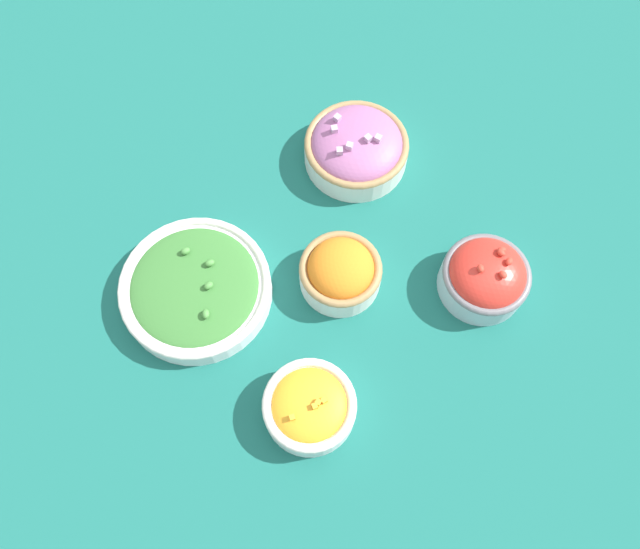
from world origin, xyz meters
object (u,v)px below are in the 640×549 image
bowl_red_onion (356,147)px  bowl_cherry_tomatoes (485,277)px  bowl_carrots (340,271)px  bowl_broccoli (196,288)px  bowl_squash (310,406)px

bowl_red_onion → bowl_cherry_tomatoes: bowl_cherry_tomatoes is taller
bowl_carrots → bowl_broccoli: bearing=-33.5°
bowl_squash → bowl_cherry_tomatoes: bowl_cherry_tomatoes is taller
bowl_carrots → bowl_squash: 0.19m
bowl_squash → bowl_carrots: bearing=-142.1°
bowl_squash → bowl_broccoli: 0.23m
bowl_carrots → bowl_red_onion: bowl_red_onion is taller
bowl_broccoli → bowl_cherry_tomatoes: 0.41m
bowl_broccoli → bowl_cherry_tomatoes: bowl_cherry_tomatoes is taller
bowl_broccoli → bowl_cherry_tomatoes: (-0.32, 0.25, 0.01)m
bowl_squash → bowl_red_onion: (-0.31, -0.26, 0.00)m
bowl_red_onion → bowl_cherry_tomatoes: bearing=89.5°
bowl_broccoli → bowl_carrots: bearing=146.5°
bowl_squash → bowl_red_onion: size_ratio=0.76×
bowl_broccoli → bowl_cherry_tomatoes: bearing=142.3°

